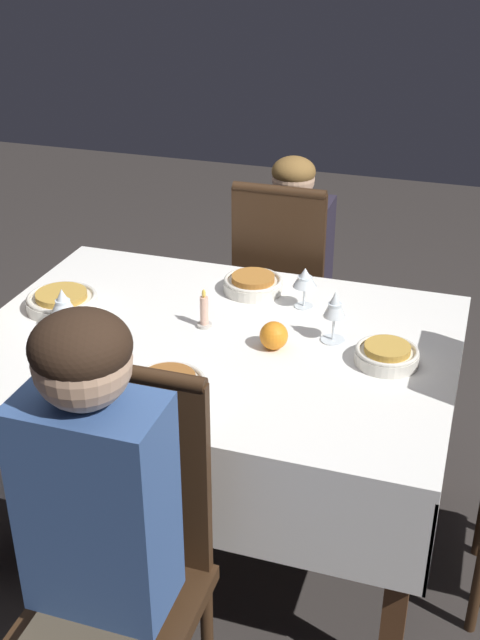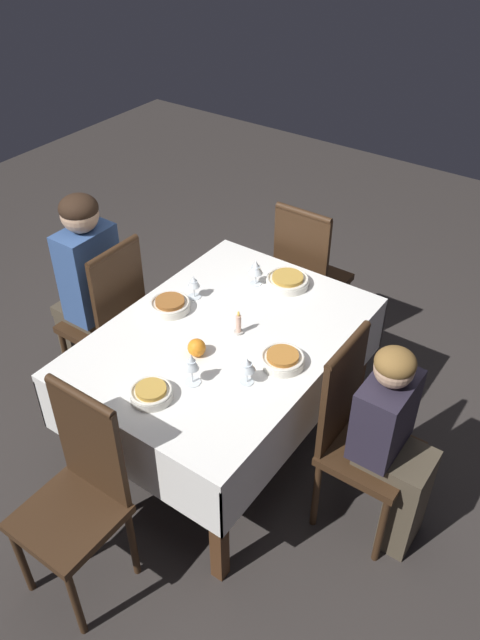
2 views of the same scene
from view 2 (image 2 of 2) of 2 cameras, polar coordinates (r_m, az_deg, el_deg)
name	(u,v)px [view 2 (image 2 of 2)]	position (r m, az deg, el deg)	size (l,w,h in m)	color
ground_plane	(226,439)	(3.43, -1.33, -10.83)	(8.00, 8.00, 0.00)	#332D2B
dining_table	(224,349)	(2.98, -1.50, -2.68)	(1.42, 1.02, 0.73)	white
chair_south	(110,316)	(3.41, -11.84, 0.37)	(0.37, 0.38, 1.00)	#382314
chair_north	(358,432)	(2.78, 10.73, -10.01)	(0.37, 0.38, 1.00)	#382314
chair_west	(308,273)	(3.70, 6.20, 4.26)	(0.38, 0.37, 1.00)	#382314
chair_east	(78,491)	(2.61, -14.56, -14.87)	(0.38, 0.37, 1.00)	#382314
person_adult_denim	(86,284)	(3.42, -13.93, 3.25)	(0.30, 0.34, 1.22)	#4C4233
person_child_dark	(394,443)	(2.72, 13.93, -10.89)	(0.30, 0.33, 1.05)	#4C4233
bowl_south	(170,305)	(3.08, -6.40, 1.41)	(0.20, 0.20, 0.06)	silver
wine_glass_south	(194,283)	(3.12, -4.26, 3.43)	(0.07, 0.07, 0.13)	white
bowl_north	(283,359)	(2.75, 3.91, -3.59)	(0.20, 0.20, 0.06)	silver
wine_glass_north	(247,365)	(2.61, 0.63, -4.14)	(0.08, 0.08, 0.13)	white
bowl_west	(288,281)	(3.24, 4.37, 3.62)	(0.22, 0.22, 0.06)	silver
wine_glass_west	(256,268)	(3.20, 1.45, 4.80)	(0.07, 0.07, 0.14)	white
bowl_east	(151,393)	(2.61, -8.11, -6.61)	(0.18, 0.18, 0.06)	silver
wine_glass_east	(191,363)	(2.61, -4.47, -3.93)	(0.07, 0.07, 0.16)	white
candle_centerpiece	(239,325)	(2.90, -0.14, -0.49)	(0.05, 0.05, 0.13)	beige
orange_fruit	(197,348)	(2.79, -3.98, -2.53)	(0.08, 0.08, 0.08)	orange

